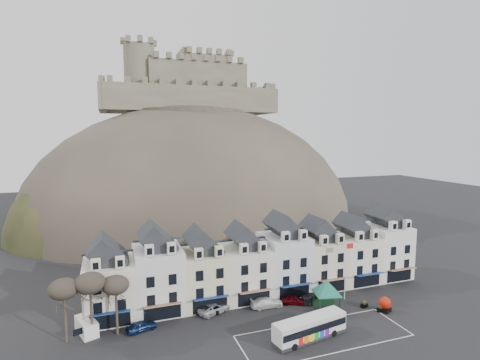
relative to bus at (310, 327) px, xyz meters
name	(u,v)px	position (x,y,z in m)	size (l,w,h in m)	color
ground	(315,344)	(0.10, -1.22, -1.58)	(300.00, 300.00, 0.00)	black
coach_bay_markings	(324,336)	(2.10, 0.03, -1.58)	(22.00, 7.50, 0.01)	silver
townhouse_terrace	(265,261)	(0.25, 14.75, 3.72)	(54.40, 9.35, 11.80)	#EDE7CE
castle_hill	(198,221)	(1.35, 67.74, -1.47)	(100.00, 76.00, 68.00)	#38332B
castle	(189,85)	(0.61, 74.72, 38.61)	(50.20, 22.20, 22.00)	#5D5647
tree_left_far	(64,289)	(-28.90, 9.28, 5.32)	(3.61, 3.61, 8.24)	#32261F
tree_left_mid	(90,284)	(-25.90, 9.28, 5.66)	(3.78, 3.78, 8.64)	#32261F
tree_left_near	(116,286)	(-22.90, 9.28, 4.97)	(3.43, 3.43, 7.84)	#32261F
bus	(310,327)	(0.00, 0.00, 0.00)	(10.39, 4.02, 2.86)	#262628
bus_shelter	(327,287)	(6.17, 5.85, 1.98)	(7.02, 7.02, 4.58)	black
red_buoy	(385,304)	(14.05, 2.84, -0.47)	(1.91, 1.91, 2.17)	black
flagpole	(346,267)	(11.08, 8.30, 3.67)	(1.33, 0.14, 9.20)	silver
white_van	(87,326)	(-26.64, 10.78, -0.61)	(3.16, 4.61, 1.93)	white
planter_west	(364,304)	(12.10, 4.94, -1.05)	(1.21, 0.82, 1.10)	black
planter_east	(381,308)	(13.51, 3.01, -1.06)	(1.14, 0.76, 1.08)	black
car_navy	(141,326)	(-19.90, 9.07, -0.91)	(1.57, 3.91, 1.33)	#0E1F47
car_black	(206,310)	(-10.70, 10.78, -0.94)	(1.35, 3.88, 1.28)	black
car_silver	(214,308)	(-9.50, 10.78, -0.88)	(2.32, 4.95, 1.40)	silver
car_white	(267,302)	(-1.66, 9.83, -0.87)	(2.00, 4.93, 1.43)	white
car_maroon	(294,300)	(2.65, 9.37, -0.94)	(1.52, 3.78, 1.29)	#59050D
car_charcoal	(317,299)	(6.10, 8.28, -0.83)	(1.58, 4.54, 1.49)	black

